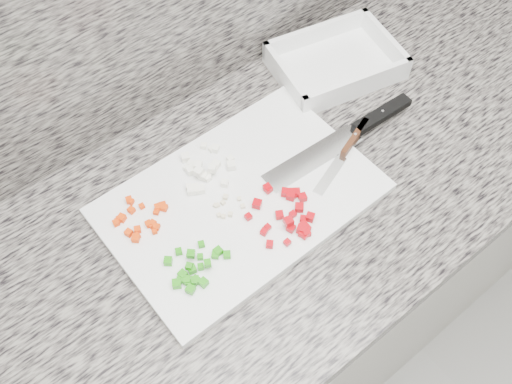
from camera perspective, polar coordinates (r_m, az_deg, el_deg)
cabinet at (r=1.46m, az=-0.62°, el=-11.45°), size 3.92×0.62×0.86m
countertop at (r=1.06m, az=-0.84°, el=-2.13°), size 3.96×0.64×0.04m
cutting_board at (r=1.04m, az=-1.55°, el=-0.72°), size 0.48×0.32×0.02m
carrot_pile at (r=1.02m, az=-11.60°, el=-2.73°), size 0.10×0.10×0.01m
onion_pile at (r=1.06m, az=-5.27°, el=2.12°), size 0.12×0.11×0.02m
green_pepper_pile at (r=0.96m, az=-6.21°, el=-7.68°), size 0.11×0.09×0.02m
red_pepper_pile at (r=1.01m, az=3.27°, el=-2.06°), size 0.12×0.13×0.02m
garlic_pile at (r=1.02m, az=-2.96°, el=-1.43°), size 0.06×0.05×0.01m
chef_knife at (r=1.14m, az=10.25°, el=6.25°), size 0.35×0.06×0.02m
paring_knife at (r=1.11m, az=9.24°, el=4.51°), size 0.19×0.08×0.02m
tray at (r=1.26m, az=7.94°, el=12.61°), size 0.29×0.24×0.05m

